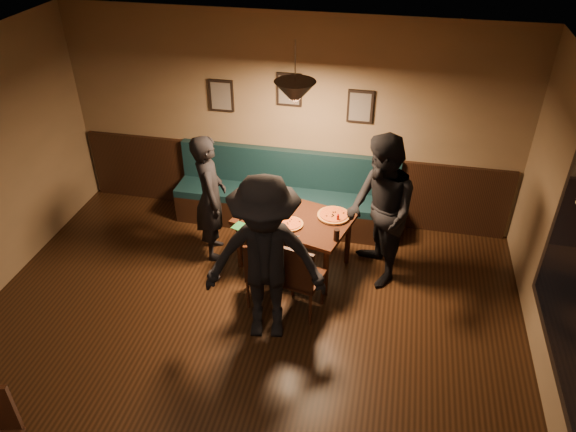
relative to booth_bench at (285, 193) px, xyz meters
The scene contains 23 objects.
floor 3.24m from the booth_bench, 90.00° to the right, with size 7.00×7.00×0.00m, color black.
ceiling 3.94m from the booth_bench, 90.00° to the right, with size 7.00×7.00×0.00m, color silver.
wall_back 0.95m from the booth_bench, 90.00° to the left, with size 6.00×6.00×0.00m, color #8C704F.
wainscot 0.27m from the booth_bench, 90.00° to the left, with size 5.88×0.06×1.00m, color black.
booth_bench is the anchor object (origin of this frame).
picture_left 1.52m from the booth_bench, 163.30° to the left, with size 0.32×0.04×0.42m, color black.
picture_center 1.38m from the booth_bench, 90.00° to the left, with size 0.32×0.04×0.42m, color black.
picture_right 1.52m from the booth_bench, 16.70° to the left, with size 0.32×0.04×0.42m, color black.
pendant_lamp 1.98m from the booth_bench, 71.03° to the right, with size 0.44×0.44×0.25m, color black.
dining_table 0.93m from the booth_bench, 71.03° to the right, with size 1.31×0.84×0.70m, color black.
chair_near_left 1.55m from the booth_bench, 87.59° to the right, with size 0.38×0.38×0.87m, color black, non-canonical shape.
chair_near_right 1.74m from the booth_bench, 71.92° to the right, with size 0.43×0.43×0.97m, color black, non-canonical shape.
diner_left 1.16m from the booth_bench, 132.28° to the right, with size 0.60×0.39×1.65m, color black.
diner_right 1.63m from the booth_bench, 34.17° to the right, with size 0.90×0.70×1.85m, color black.
diner_front 2.12m from the booth_bench, 83.23° to the right, with size 1.22×0.70×1.89m, color black.
pizza_a 0.83m from the booth_bench, 94.44° to the right, with size 0.31×0.31×0.04m, color orange.
pizza_b 1.10m from the booth_bench, 74.73° to the right, with size 0.31×0.31×0.04m, color gold.
pizza_c 1.10m from the booth_bench, 45.05° to the right, with size 0.39×0.39×0.04m, color gold.
soda_glass 1.51m from the booth_bench, 54.97° to the right, with size 0.07×0.07×0.14m, color black.
tabasco_bottle 1.23m from the booth_bench, 46.66° to the right, with size 0.03×0.03×0.13m, color #8B0A04.
napkin_a 0.75m from the booth_bench, 113.57° to the right, with size 0.13×0.13×0.01m, color #217D3F.
napkin_b 1.24m from the booth_bench, 103.05° to the right, with size 0.16×0.16×0.01m, color #1B652D.
cutlery_set 1.31m from the booth_bench, 78.69° to the right, with size 0.02×0.20×0.00m, color silver.
Camera 1 is at (1.35, -2.98, 4.30)m, focal length 34.05 mm.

